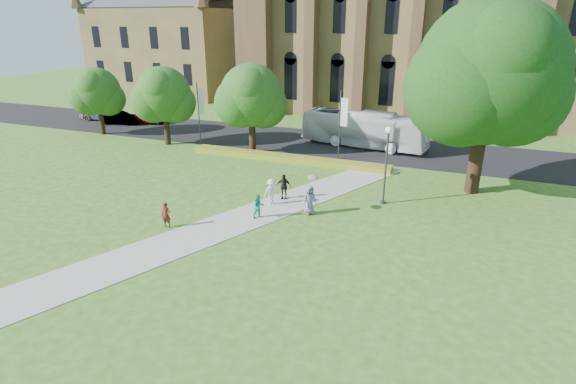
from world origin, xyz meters
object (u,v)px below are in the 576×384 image
at_px(car_1, 120,118).
at_px(large_tree, 490,72).
at_px(car_2, 102,113).
at_px(streetlamp, 387,156).
at_px(tour_coach, 364,129).
at_px(car_0, 148,118).
at_px(pedestrian_0, 166,215).

bearing_deg(car_1, large_tree, -115.19).
xyz_separation_m(car_1, car_2, (-3.86, 1.15, 0.03)).
xyz_separation_m(streetlamp, tour_coach, (-4.41, 13.70, -1.59)).
bearing_deg(car_1, car_2, 60.71).
distance_m(car_1, car_2, 4.03).
bearing_deg(streetlamp, car_1, 158.43).
bearing_deg(large_tree, car_0, 164.43).
bearing_deg(car_2, large_tree, -117.16).
xyz_separation_m(tour_coach, pedestrian_0, (-6.86, -22.11, -0.91)).
bearing_deg(car_2, streetlamp, -125.33).
relative_size(streetlamp, tour_coach, 0.43).
height_order(tour_coach, car_2, tour_coach).
distance_m(car_0, car_1, 3.17).
xyz_separation_m(tour_coach, car_1, (-28.63, -0.64, -0.96)).
bearing_deg(streetlamp, pedestrian_0, -143.24).
bearing_deg(pedestrian_0, car_0, 118.49).
height_order(streetlamp, car_0, streetlamp).
bearing_deg(car_2, tour_coach, -105.16).
height_order(streetlamp, tour_coach, streetlamp).
xyz_separation_m(car_1, pedestrian_0, (21.77, -21.48, 0.05)).
distance_m(car_2, pedestrian_0, 34.19).
bearing_deg(tour_coach, large_tree, -123.73).
distance_m(large_tree, pedestrian_0, 22.47).
relative_size(streetlamp, car_2, 1.00).
bearing_deg(car_2, car_0, -102.29).
relative_size(car_1, pedestrian_0, 2.92).
bearing_deg(car_0, streetlamp, -132.16).
xyz_separation_m(large_tree, car_1, (-38.53, 8.56, -7.61)).
distance_m(streetlamp, large_tree, 8.73).
bearing_deg(streetlamp, tour_coach, 107.84).
bearing_deg(car_2, pedestrian_0, -145.70).
distance_m(streetlamp, car_0, 33.56).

